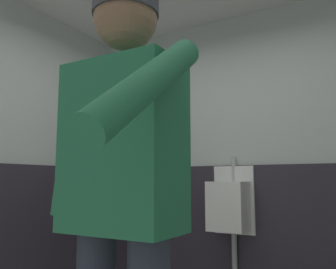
# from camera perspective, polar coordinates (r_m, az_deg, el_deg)

# --- Properties ---
(wall_back) EXTENTS (4.02, 0.12, 2.70)m
(wall_back) POSITION_cam_1_polar(r_m,az_deg,el_deg) (3.62, 12.44, -1.81)
(wall_back) COLOR silver
(wall_back) RESTS_ON ground_plane
(wainscot_band_back) EXTENTS (3.42, 0.03, 1.16)m
(wainscot_band_back) POSITION_cam_1_polar(r_m,az_deg,el_deg) (3.56, 12.42, -14.22)
(wainscot_band_back) COLOR #2D2833
(wainscot_band_back) RESTS_ON ground_plane
(urinal_solo) EXTENTS (0.40, 0.34, 1.24)m
(urinal_solo) POSITION_cam_1_polar(r_m,az_deg,el_deg) (3.43, 9.98, -11.20)
(urinal_solo) COLOR white
(urinal_solo) RESTS_ON ground_plane
(person) EXTENTS (0.63, 0.60, 1.72)m
(person) POSITION_cam_1_polar(r_m,az_deg,el_deg) (1.24, -7.51, -6.85)
(person) COLOR #2D3342
(person) RESTS_ON ground_plane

